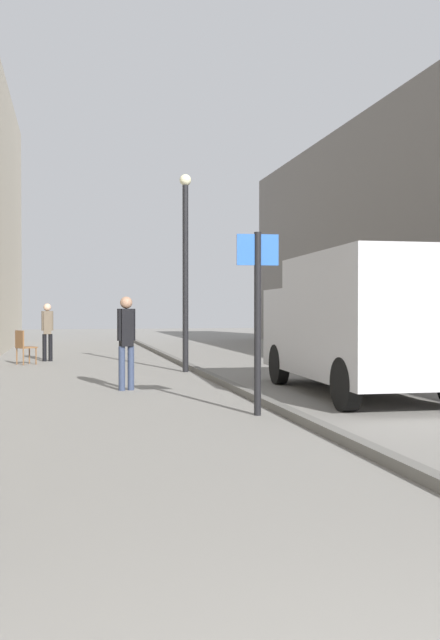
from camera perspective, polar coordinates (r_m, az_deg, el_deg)
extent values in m
plane|color=gray|center=(13.28, -6.62, -5.62)|extent=(80.00, 80.00, 0.00)
cube|color=#615F5B|center=(13.53, 0.08, -5.23)|extent=(0.16, 40.00, 0.12)
cylinder|color=black|center=(20.06, -14.31, -2.31)|extent=(0.12, 0.12, 0.79)
cylinder|color=black|center=(20.05, -14.80, -2.31)|extent=(0.12, 0.12, 0.79)
cube|color=brown|center=(20.03, -14.56, -0.21)|extent=(0.23, 0.20, 0.67)
cylinder|color=brown|center=(20.03, -14.22, -0.07)|extent=(0.09, 0.09, 0.57)
cylinder|color=brown|center=(20.03, -14.91, -0.07)|extent=(0.09, 0.09, 0.57)
sphere|color=tan|center=(20.03, -14.57, 1.07)|extent=(0.22, 0.22, 0.22)
cylinder|color=#2D3851|center=(12.51, -8.40, -4.13)|extent=(0.12, 0.12, 0.82)
cylinder|color=#2D3851|center=(12.56, -7.64, -4.10)|extent=(0.12, 0.12, 0.82)
cube|color=black|center=(12.49, -8.03, -0.64)|extent=(0.26, 0.24, 0.70)
cylinder|color=black|center=(12.45, -8.58, -0.40)|extent=(0.10, 0.10, 0.59)
cylinder|color=black|center=(12.53, -7.48, -0.39)|extent=(0.10, 0.10, 0.59)
sphere|color=#9E755B|center=(12.49, -8.03, 1.49)|extent=(0.23, 0.23, 0.23)
cube|color=#B7B7BC|center=(11.42, 12.68, 0.32)|extent=(2.11, 3.87, 2.11)
cube|color=#B7B7BC|center=(13.88, 8.40, -0.66)|extent=(2.01, 1.55, 1.58)
cube|color=black|center=(14.36, 7.74, 0.78)|extent=(1.64, 0.11, 0.70)
cylinder|color=black|center=(13.52, 5.07, -3.79)|extent=(0.25, 0.81, 0.80)
cylinder|color=black|center=(14.09, 11.97, -3.62)|extent=(0.25, 0.81, 0.80)
cylinder|color=black|center=(10.04, 10.73, -5.43)|extent=(0.25, 0.81, 0.80)
cylinder|color=black|center=(9.44, 3.24, -0.33)|extent=(0.10, 0.10, 2.60)
cube|color=#2659B2|center=(9.48, 3.24, 6.02)|extent=(0.60, 0.07, 0.44)
cylinder|color=black|center=(16.07, -2.98, 3.55)|extent=(0.14, 0.14, 4.50)
sphere|color=beige|center=(16.35, -2.98, 11.87)|extent=(0.28, 0.28, 0.28)
cylinder|color=brown|center=(19.27, -16.01, -2.95)|extent=(0.04, 0.04, 0.45)
cylinder|color=brown|center=(18.94, -15.48, -3.02)|extent=(0.04, 0.04, 0.45)
cylinder|color=brown|center=(19.10, -17.00, -2.99)|extent=(0.04, 0.04, 0.45)
cylinder|color=brown|center=(18.77, -16.48, -3.06)|extent=(0.04, 0.04, 0.45)
cube|color=brown|center=(19.00, -16.25, -2.27)|extent=(0.60, 0.60, 0.04)
cube|color=brown|center=(18.90, -16.79, -1.54)|extent=(0.26, 0.40, 0.45)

